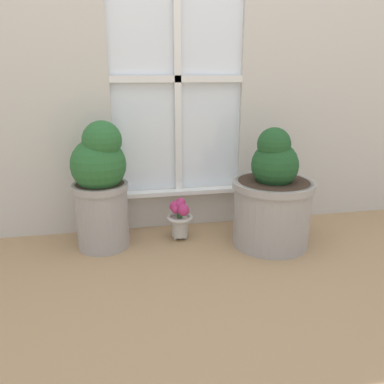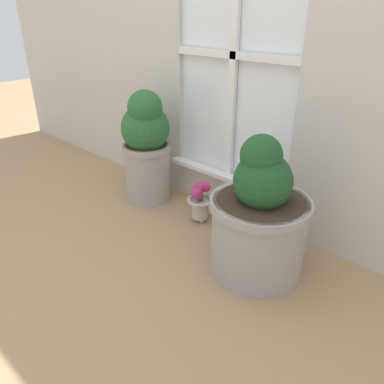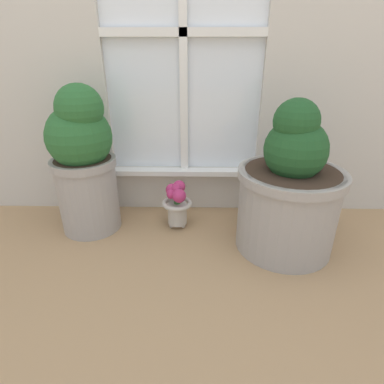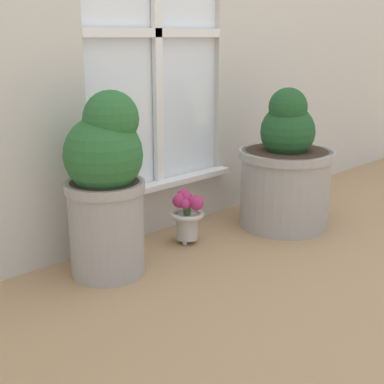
# 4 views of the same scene
# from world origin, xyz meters

# --- Properties ---
(ground_plane) EXTENTS (10.00, 10.00, 0.00)m
(ground_plane) POSITION_xyz_m (0.00, 0.00, 0.00)
(ground_plane) COLOR tan
(potted_plant_left) EXTENTS (0.28, 0.28, 0.65)m
(potted_plant_left) POSITION_xyz_m (-0.43, 0.28, 0.33)
(potted_plant_left) COLOR #9E9993
(potted_plant_left) RESTS_ON ground_plane
(potted_plant_right) EXTENTS (0.42, 0.42, 0.62)m
(potted_plant_right) POSITION_xyz_m (0.43, 0.14, 0.25)
(potted_plant_right) COLOR #9E9993
(potted_plant_right) RESTS_ON ground_plane
(flower_vase) EXTENTS (0.14, 0.14, 0.22)m
(flower_vase) POSITION_xyz_m (-0.03, 0.29, 0.13)
(flower_vase) COLOR #BCB7AD
(flower_vase) RESTS_ON ground_plane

